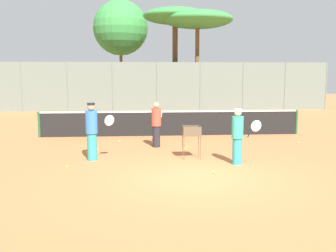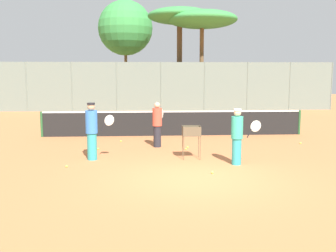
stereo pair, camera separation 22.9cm
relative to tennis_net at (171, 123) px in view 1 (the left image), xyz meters
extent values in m
plane|color=#C67242|center=(0.00, -6.99, -0.56)|extent=(80.00, 80.00, 0.00)
cylinder|color=#26592D|center=(-5.54, 0.00, -0.02)|extent=(0.10, 0.10, 1.07)
cylinder|color=#26592D|center=(5.54, 0.00, -0.02)|extent=(0.10, 0.10, 1.07)
cube|color=black|center=(0.00, 0.00, -0.05)|extent=(11.08, 0.01, 1.01)
cube|color=white|center=(0.00, 0.00, 0.48)|extent=(11.08, 0.02, 0.06)
cylinder|color=slate|center=(-9.40, 11.47, 1.17)|extent=(0.08, 0.08, 3.46)
cylinder|color=slate|center=(-6.27, 11.47, 1.17)|extent=(0.08, 0.08, 3.46)
cylinder|color=slate|center=(-3.13, 11.47, 1.17)|extent=(0.08, 0.08, 3.46)
cylinder|color=slate|center=(0.00, 11.47, 1.17)|extent=(0.08, 0.08, 3.46)
cylinder|color=slate|center=(3.13, 11.47, 1.17)|extent=(0.08, 0.08, 3.46)
cylinder|color=slate|center=(6.27, 11.47, 1.17)|extent=(0.08, 0.08, 3.46)
cylinder|color=slate|center=(9.40, 11.47, 1.17)|extent=(0.08, 0.08, 3.46)
cylinder|color=slate|center=(12.54, 11.47, 1.17)|extent=(0.08, 0.08, 3.46)
cube|color=slate|center=(0.00, 11.47, 1.17)|extent=(25.08, 0.01, 3.46)
cylinder|color=brown|center=(1.54, 13.80, 2.62)|extent=(0.41, 0.41, 6.36)
ellipsoid|color=#388E42|center=(1.54, 13.80, 6.41)|extent=(4.85, 4.85, 1.21)
cylinder|color=brown|center=(3.15, 13.12, 2.43)|extent=(0.31, 0.31, 5.98)
ellipsoid|color=#388E42|center=(3.15, 13.12, 6.08)|extent=(5.24, 5.24, 1.31)
cylinder|color=brown|center=(-2.72, 17.31, 1.98)|extent=(0.25, 0.25, 5.08)
sphere|color=#388E42|center=(-2.72, 17.31, 5.89)|extent=(4.58, 4.58, 4.58)
cylinder|color=teal|center=(-2.86, -4.59, -0.14)|extent=(0.30, 0.30, 0.83)
cylinder|color=blue|center=(-2.86, -4.59, 0.62)|extent=(0.36, 0.36, 0.70)
sphere|color=tan|center=(-2.86, -4.59, 1.08)|extent=(0.23, 0.23, 0.23)
cylinder|color=black|center=(-2.86, -4.59, 1.18)|extent=(0.24, 0.24, 0.06)
cylinder|color=black|center=(-2.50, -4.60, 0.45)|extent=(0.15, 0.03, 0.27)
ellipsoid|color=silver|center=(-2.32, -4.60, 0.67)|extent=(0.40, 0.04, 0.43)
cylinder|color=#26262D|center=(-0.77, -2.57, -0.17)|extent=(0.27, 0.27, 0.78)
cylinder|color=#E54C38|center=(-0.77, -2.57, 0.54)|extent=(0.34, 0.34, 0.65)
sphere|color=#DBB28C|center=(-0.77, -2.57, 0.97)|extent=(0.21, 0.21, 0.21)
cylinder|color=black|center=(-0.64, -2.24, 0.38)|extent=(0.08, 0.15, 0.27)
ellipsoid|color=silver|center=(-0.57, -2.08, 0.60)|extent=(0.18, 0.38, 0.43)
cylinder|color=teal|center=(1.44, -5.51, -0.17)|extent=(0.27, 0.27, 0.78)
cylinder|color=teal|center=(1.44, -5.51, 0.54)|extent=(0.34, 0.34, 0.65)
sphere|color=#DBB28C|center=(1.44, -5.51, 0.97)|extent=(0.21, 0.21, 0.21)
cylinder|color=white|center=(1.44, -5.51, 1.06)|extent=(0.22, 0.22, 0.05)
cylinder|color=black|center=(1.77, -5.63, 0.38)|extent=(0.15, 0.08, 0.27)
ellipsoid|color=silver|center=(1.93, -5.69, 0.60)|extent=(0.38, 0.16, 0.43)
cylinder|color=brown|center=(-0.04, -4.81, -0.19)|extent=(0.02, 0.02, 0.73)
cylinder|color=brown|center=(0.47, -4.81, -0.19)|extent=(0.02, 0.02, 0.73)
cylinder|color=brown|center=(-0.04, -4.45, -0.19)|extent=(0.02, 0.02, 0.73)
cylinder|color=brown|center=(0.47, -4.45, -0.19)|extent=(0.02, 0.02, 0.73)
cube|color=brown|center=(0.21, -4.63, 0.18)|extent=(0.55, 0.40, 0.01)
cube|color=brown|center=(0.21, -4.83, 0.32)|extent=(0.55, 0.01, 0.30)
cube|color=brown|center=(0.21, -4.43, 0.32)|extent=(0.55, 0.01, 0.30)
cube|color=brown|center=(-0.06, -4.63, 0.32)|extent=(0.01, 0.40, 0.30)
cube|color=brown|center=(0.49, -4.63, 0.32)|extent=(0.01, 0.40, 0.30)
sphere|color=#D1E54C|center=(0.18, -4.54, 0.22)|extent=(0.07, 0.07, 0.07)
sphere|color=#D1E54C|center=(0.36, -4.55, 0.22)|extent=(0.07, 0.07, 0.07)
sphere|color=#D1E54C|center=(0.13, -4.67, 0.27)|extent=(0.07, 0.07, 0.07)
sphere|color=#D1E54C|center=(0.01, -4.66, 0.27)|extent=(0.07, 0.07, 0.07)
sphere|color=#D1E54C|center=(-0.01, -4.78, 0.27)|extent=(0.07, 0.07, 0.07)
sphere|color=#D1E54C|center=(0.03, -4.77, 0.27)|extent=(0.07, 0.07, 0.07)
sphere|color=#D1E54C|center=(0.03, -4.55, 0.22)|extent=(0.07, 0.07, 0.07)
sphere|color=#D1E54C|center=(0.29, -4.51, 0.22)|extent=(0.07, 0.07, 0.07)
sphere|color=#D1E54C|center=(0.18, -4.68, 0.22)|extent=(0.07, 0.07, 0.07)
sphere|color=#D1E54C|center=(0.13, -4.76, 0.27)|extent=(0.07, 0.07, 0.07)
sphere|color=#D1E54C|center=(0.43, -4.64, 0.27)|extent=(0.07, 0.07, 0.07)
sphere|color=#D1E54C|center=(0.24, -4.65, 0.27)|extent=(0.07, 0.07, 0.07)
sphere|color=#D1E54C|center=(0.30, -2.85, -0.53)|extent=(0.07, 0.07, 0.07)
sphere|color=#D1E54C|center=(-3.14, -3.60, -0.53)|extent=(0.07, 0.07, 0.07)
sphere|color=#D1E54C|center=(-2.87, -2.98, -0.53)|extent=(0.07, 0.07, 0.07)
sphere|color=#D1E54C|center=(0.55, -6.52, -0.53)|extent=(0.07, 0.07, 0.07)
sphere|color=#D1E54C|center=(-3.47, -5.55, -0.53)|extent=(0.07, 0.07, 0.07)
sphere|color=#D1E54C|center=(-2.16, -1.42, -0.53)|extent=(0.07, 0.07, 0.07)
sphere|color=#D1E54C|center=(0.20, -3.19, -0.53)|extent=(0.07, 0.07, 0.07)
sphere|color=#D1E54C|center=(4.67, -2.30, -0.53)|extent=(0.07, 0.07, 0.07)
cube|color=white|center=(5.12, 15.75, -0.11)|extent=(4.20, 1.70, 0.90)
cube|color=#33383D|center=(4.92, 15.75, 0.69)|extent=(2.20, 1.50, 0.70)
camera|label=1|loc=(-1.50, -16.61, 2.09)|focal=42.00mm
camera|label=2|loc=(-1.28, -16.63, 2.09)|focal=42.00mm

